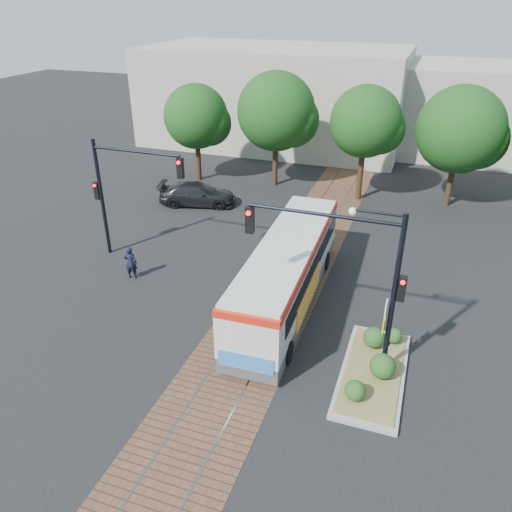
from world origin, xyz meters
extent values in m
plane|color=black|center=(0.00, 0.00, 0.00)|extent=(120.00, 120.00, 0.00)
cube|color=brown|center=(0.00, 4.00, 0.01)|extent=(3.60, 40.00, 0.01)
cube|color=slate|center=(-0.75, 4.00, 0.01)|extent=(0.06, 40.00, 0.01)
cube|color=slate|center=(0.75, 4.00, 0.01)|extent=(0.06, 40.00, 0.01)
cylinder|color=#382314|center=(-10.00, 16.00, 1.43)|extent=(0.36, 0.36, 2.86)
sphere|color=#113410|center=(-10.00, 16.00, 4.51)|extent=(4.40, 4.40, 4.40)
cylinder|color=#382314|center=(-4.50, 16.80, 1.56)|extent=(0.36, 0.36, 3.12)
sphere|color=#113410|center=(-4.50, 16.80, 5.07)|extent=(5.20, 5.20, 5.20)
cylinder|color=#382314|center=(1.50, 16.00, 1.69)|extent=(0.36, 0.36, 3.39)
sphere|color=#113410|center=(1.50, 16.00, 5.04)|extent=(4.40, 4.40, 4.40)
cylinder|color=#382314|center=(7.00, 16.80, 1.43)|extent=(0.36, 0.36, 2.86)
sphere|color=#113410|center=(7.00, 16.80, 4.81)|extent=(5.20, 5.20, 5.20)
cube|color=#ADA899|center=(-8.00, 28.00, 4.00)|extent=(22.00, 12.00, 8.00)
cube|color=#454548|center=(0.54, 2.54, 0.50)|extent=(2.58, 10.93, 0.63)
cube|color=silver|center=(0.54, 2.54, 1.68)|extent=(2.59, 10.93, 1.72)
cube|color=black|center=(0.53, 2.81, 1.95)|extent=(2.62, 9.85, 0.82)
cube|color=red|center=(0.54, 2.54, 2.67)|extent=(2.63, 10.93, 0.27)
cube|color=silver|center=(0.54, 2.54, 2.85)|extent=(2.51, 10.57, 0.13)
cube|color=black|center=(0.69, -2.76, 2.04)|extent=(1.45, 0.15, 0.82)
cube|color=#2F75BF|center=(0.70, -2.91, 0.95)|extent=(1.99, 0.11, 0.63)
cube|color=orange|center=(1.74, 1.67, 1.13)|extent=(0.17, 4.08, 1.00)
cylinder|color=black|center=(-0.39, -1.38, 0.45)|extent=(0.34, 0.91, 0.91)
cylinder|color=black|center=(1.69, -1.32, 0.45)|extent=(0.34, 0.91, 0.91)
cylinder|color=black|center=(-0.60, 5.95, 0.45)|extent=(0.34, 0.91, 0.91)
cylinder|color=black|center=(1.48, 6.01, 0.45)|extent=(0.34, 0.91, 0.91)
cube|color=gray|center=(4.80, -1.00, 0.07)|extent=(2.20, 5.20, 0.15)
cube|color=olive|center=(4.80, -1.00, 0.19)|extent=(1.90, 4.80, 0.08)
sphere|color=#1E4719|center=(4.40, -2.60, 0.58)|extent=(0.70, 0.70, 0.70)
sphere|color=#1E4719|center=(5.10, -1.20, 0.68)|extent=(0.90, 0.90, 0.90)
sphere|color=#1E4719|center=(4.60, 0.40, 0.63)|extent=(0.80, 0.80, 0.80)
sphere|color=#1E4719|center=(5.30, 0.90, 0.53)|extent=(0.60, 0.60, 0.60)
cylinder|color=black|center=(5.10, -0.80, 3.21)|extent=(0.18, 0.18, 6.00)
cylinder|color=black|center=(2.60, -0.80, 5.81)|extent=(5.00, 0.12, 0.12)
cube|color=black|center=(0.10, -0.80, 5.26)|extent=(0.28, 0.22, 0.95)
sphere|color=#FF190C|center=(0.10, -0.94, 5.56)|extent=(0.18, 0.18, 0.18)
cube|color=black|center=(5.32, -0.80, 3.61)|extent=(0.26, 0.20, 0.90)
sphere|color=#FF190C|center=(5.32, -0.93, 3.92)|extent=(0.16, 0.16, 0.16)
cube|color=white|center=(4.92, -0.92, 2.81)|extent=(0.04, 0.45, 0.55)
cube|color=yellow|center=(4.92, -0.92, 2.17)|extent=(0.04, 0.45, 0.45)
cylinder|color=black|center=(4.30, -0.80, 6.12)|extent=(1.60, 0.08, 0.08)
sphere|color=silver|center=(3.50, -0.80, 6.06)|extent=(0.24, 0.24, 0.24)
cylinder|color=black|center=(-9.50, 4.00, 3.00)|extent=(0.18, 0.18, 6.00)
cylinder|color=black|center=(-7.25, 4.00, 5.60)|extent=(4.50, 0.12, 0.12)
cube|color=black|center=(-5.00, 4.00, 5.05)|extent=(0.28, 0.22, 0.95)
sphere|color=#FF190C|center=(-5.00, 3.86, 5.35)|extent=(0.18, 0.18, 0.18)
cube|color=black|center=(-9.72, 4.00, 3.40)|extent=(0.26, 0.20, 0.90)
sphere|color=#FF190C|center=(-9.72, 3.87, 3.70)|extent=(0.16, 0.16, 0.16)
imported|color=black|center=(-6.97, 2.12, 0.81)|extent=(0.67, 0.53, 1.63)
imported|color=black|center=(-8.02, 11.59, 0.70)|extent=(5.19, 3.13, 1.41)
camera|label=1|loc=(5.45, -15.28, 12.09)|focal=35.00mm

